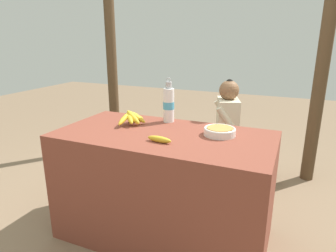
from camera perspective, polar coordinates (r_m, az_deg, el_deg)
ground_plane at (r=2.42m, az=-0.74°, el=-19.69°), size 12.00×12.00×0.00m
market_counter at (r=2.21m, az=-0.77°, el=-11.31°), size 1.48×0.76×0.80m
banana_bunch_ripe at (r=2.26m, az=-6.95°, el=1.73°), size 0.17×0.27×0.12m
serving_bowl at (r=2.03m, az=9.82°, el=-0.93°), size 0.21×0.21×0.05m
water_bottle at (r=2.30m, az=0.12°, el=4.15°), size 0.09×0.09×0.34m
loose_banana_front at (r=1.87m, az=-1.65°, el=-2.54°), size 0.17×0.06×0.04m
wooden_bench at (r=3.29m, az=4.67°, el=-3.07°), size 1.77×0.32×0.38m
seated_vendor at (r=3.08m, az=10.38°, el=0.52°), size 0.46×0.43×1.04m
banana_bunch_green at (r=3.41m, az=-2.51°, el=-0.25°), size 0.17×0.27×0.13m
support_post_near at (r=3.88m, az=-10.73°, el=13.06°), size 0.13×0.13×2.41m
support_post_far at (r=3.23m, az=27.44°, el=10.81°), size 0.13×0.13×2.41m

